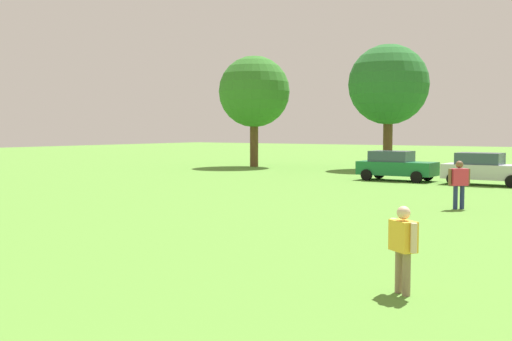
{
  "coord_description": "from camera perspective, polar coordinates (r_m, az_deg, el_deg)",
  "views": [
    {
      "loc": [
        8.49,
        1.05,
        2.93
      ],
      "look_at": [
        2.33,
        10.26,
        2.2
      ],
      "focal_mm": 44.85,
      "sensor_mm": 36.0,
      "label": 1
    }
  ],
  "objects": [
    {
      "name": "tree_far_left",
      "position": [
        49.56,
        -0.17,
        7.02
      ],
      "size": [
        5.48,
        5.48,
        8.54
      ],
      "color": "brown",
      "rests_on": "ground"
    },
    {
      "name": "parked_car_green_0",
      "position": [
        36.96,
        12.35,
        0.44
      ],
      "size": [
        4.3,
        2.02,
        1.68
      ],
      "color": "#196B38",
      "rests_on": "ground"
    },
    {
      "name": "parked_car_silver_1",
      "position": [
        35.33,
        19.73,
        0.16
      ],
      "size": [
        4.3,
        2.02,
        1.68
      ],
      "color": "silver",
      "rests_on": "ground"
    },
    {
      "name": "bystander_near_trees",
      "position": [
        24.38,
        17.66,
        -0.85
      ],
      "size": [
        0.65,
        0.63,
        1.77
      ],
      "rotation": [
        0.0,
        0.0,
        3.89
      ],
      "color": "navy",
      "rests_on": "ground"
    },
    {
      "name": "adult_bystander",
      "position": [
        11.62,
        12.99,
        -6.24
      ],
      "size": [
        0.63,
        0.53,
        1.57
      ],
      "rotation": [
        0.0,
        0.0,
        5.66
      ],
      "color": "#8C7259",
      "rests_on": "ground"
    },
    {
      "name": "ground_plane",
      "position": [
        30.31,
        17.35,
        -1.98
      ],
      "size": [
        160.0,
        160.0,
        0.0
      ],
      "primitive_type": "plane",
      "color": "#568C33"
    },
    {
      "name": "tree_left",
      "position": [
        47.44,
        11.73,
        7.48
      ],
      "size": [
        5.79,
        5.79,
        9.02
      ],
      "color": "brown",
      "rests_on": "ground"
    }
  ]
}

